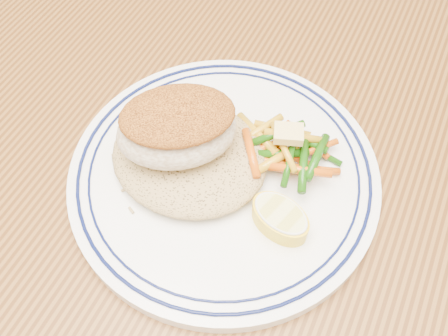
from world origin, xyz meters
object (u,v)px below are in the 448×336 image
fish_fillet (177,127)px  vegetable_pile (285,148)px  plate (224,174)px  lemon_wedge (280,218)px  dining_table (257,248)px  rice_pilaf (189,154)px

fish_fillet → vegetable_pile: size_ratio=1.15×
plate → fish_fillet: size_ratio=2.22×
vegetable_pile → lemon_wedge: 0.07m
vegetable_pile → dining_table: bearing=-90.4°
lemon_wedge → dining_table: bearing=138.0°
rice_pilaf → plate: bearing=9.8°
dining_table → lemon_wedge: 0.13m
fish_fillet → vegetable_pile: 0.10m
lemon_wedge → fish_fillet: bearing=167.8°
dining_table → rice_pilaf: (-0.07, 0.00, 0.13)m
dining_table → vegetable_pile: (0.00, 0.05, 0.13)m
plate → vegetable_pile: size_ratio=2.55×
fish_fillet → dining_table: bearing=-1.7°
lemon_wedge → vegetable_pile: bearing=108.9°
fish_fillet → lemon_wedge: bearing=-12.2°
dining_table → vegetable_pile: bearing=89.6°
plate → lemon_wedge: 0.07m
rice_pilaf → fish_fillet: size_ratio=1.13×
rice_pilaf → lemon_wedge: 0.10m
rice_pilaf → vegetable_pile: 0.09m
fish_fillet → lemon_wedge: size_ratio=2.07×
dining_table → rice_pilaf: size_ratio=10.51×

